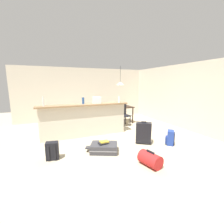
{
  "coord_description": "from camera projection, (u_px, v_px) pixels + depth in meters",
  "views": [
    {
      "loc": [
        -1.84,
        -4.56,
        1.75
      ],
      "look_at": [
        0.3,
        0.51,
        0.74
      ],
      "focal_mm": 24.73,
      "sensor_mm": 36.0,
      "label": 1
    }
  ],
  "objects": [
    {
      "name": "ground_plane",
      "position": [
        110.0,
        138.0,
        5.16
      ],
      "size": [
        13.0,
        13.0,
        0.05
      ],
      "primitive_type": "cube",
      "color": "#BCAD8E"
    },
    {
      "name": "wall_back",
      "position": [
        87.0,
        94.0,
        7.69
      ],
      "size": [
        6.6,
        0.1,
        2.5
      ],
      "primitive_type": "cube",
      "color": "beige",
      "rests_on": "ground_plane"
    },
    {
      "name": "wall_right",
      "position": [
        175.0,
        96.0,
        6.36
      ],
      "size": [
        0.1,
        6.0,
        2.5
      ],
      "primitive_type": "cube",
      "color": "beige",
      "rests_on": "ground_plane"
    },
    {
      "name": "partition_half_wall",
      "position": [
        85.0,
        121.0,
        5.12
      ],
      "size": [
        2.8,
        0.2,
        1.05
      ],
      "primitive_type": "cube",
      "color": "beige",
      "rests_on": "ground_plane"
    },
    {
      "name": "bar_countertop",
      "position": [
        84.0,
        105.0,
        5.02
      ],
      "size": [
        2.96,
        0.4,
        0.05
      ],
      "primitive_type": "cube",
      "color": "#93704C",
      "rests_on": "partition_half_wall"
    },
    {
      "name": "bottle_white",
      "position": [
        43.0,
        101.0,
        4.49
      ],
      "size": [
        0.06,
        0.06,
        0.29
      ],
      "primitive_type": "cylinder",
      "color": "silver",
      "rests_on": "bar_countertop"
    },
    {
      "name": "bottle_blue",
      "position": [
        83.0,
        101.0,
        5.03
      ],
      "size": [
        0.07,
        0.07,
        0.21
      ],
      "primitive_type": "cylinder",
      "color": "#284C89",
      "rests_on": "bar_countertop"
    },
    {
      "name": "bottle_clear",
      "position": [
        119.0,
        99.0,
        5.43
      ],
      "size": [
        0.07,
        0.07,
        0.23
      ],
      "primitive_type": "cylinder",
      "color": "silver",
      "rests_on": "bar_countertop"
    },
    {
      "name": "grocery_bag",
      "position": [
        97.0,
        100.0,
        5.17
      ],
      "size": [
        0.26,
        0.18,
        0.22
      ],
      "primitive_type": "cube",
      "color": "silver",
      "rests_on": "bar_countertop"
    },
    {
      "name": "dining_table",
      "position": [
        120.0,
        109.0,
        6.94
      ],
      "size": [
        1.1,
        0.8,
        0.74
      ],
      "color": "#332319",
      "rests_on": "ground_plane"
    },
    {
      "name": "dining_chair_near_partition",
      "position": [
        124.0,
        113.0,
        6.5
      ],
      "size": [
        0.47,
        0.47,
        0.93
      ],
      "color": "black",
      "rests_on": "ground_plane"
    },
    {
      "name": "pendant_lamp",
      "position": [
        120.0,
        83.0,
        6.73
      ],
      "size": [
        0.34,
        0.34,
        0.85
      ],
      "color": "black"
    },
    {
      "name": "suitcase_flat_charcoal",
      "position": [
        104.0,
        148.0,
        4.01
      ],
      "size": [
        0.89,
        0.74,
        0.22
      ],
      "color": "#38383D",
      "rests_on": "ground_plane"
    },
    {
      "name": "suitcase_upright_black",
      "position": [
        144.0,
        133.0,
        4.55
      ],
      "size": [
        0.5,
        0.45,
        0.67
      ],
      "color": "black",
      "rests_on": "ground_plane"
    },
    {
      "name": "backpack_black",
      "position": [
        52.0,
        151.0,
        3.61
      ],
      "size": [
        0.3,
        0.28,
        0.42
      ],
      "color": "black",
      "rests_on": "ground_plane"
    },
    {
      "name": "backpack_blue",
      "position": [
        170.0,
        138.0,
        4.48
      ],
      "size": [
        0.34,
        0.34,
        0.42
      ],
      "color": "#233D93",
      "rests_on": "ground_plane"
    },
    {
      "name": "duffel_bag_red",
      "position": [
        150.0,
        159.0,
        3.31
      ],
      "size": [
        0.39,
        0.53,
        0.34
      ],
      "color": "red",
      "rests_on": "ground_plane"
    },
    {
      "name": "book_stack",
      "position": [
        103.0,
        142.0,
        3.98
      ],
      "size": [
        0.28,
        0.19,
        0.07
      ],
      "color": "black",
      "rests_on": "suitcase_flat_charcoal"
    }
  ]
}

